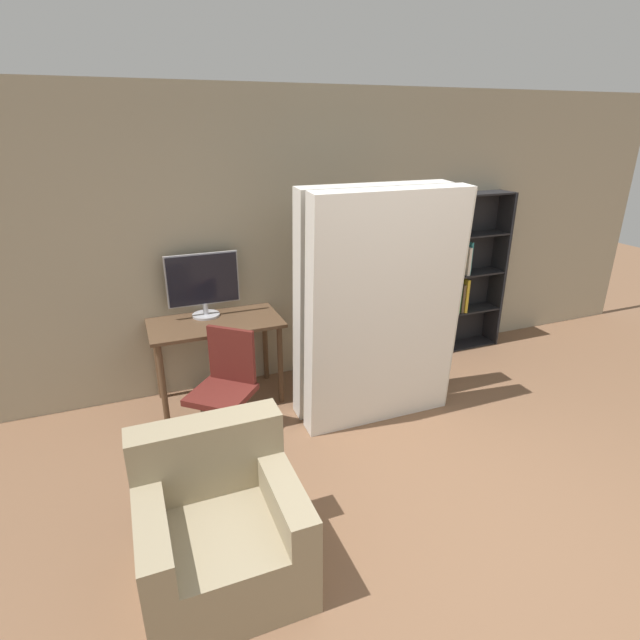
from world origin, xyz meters
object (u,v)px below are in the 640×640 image
(bookshelf, at_px, (461,275))
(mattress_near, at_px, (386,313))
(armchair, at_px, (220,527))
(mattress_far, at_px, (370,302))
(monitor, at_px, (203,283))
(office_chair, at_px, (225,398))

(bookshelf, height_order, mattress_near, mattress_near)
(mattress_near, height_order, armchair, mattress_near)
(mattress_far, bearing_deg, bookshelf, 26.87)
(monitor, height_order, mattress_near, mattress_near)
(monitor, bearing_deg, office_chair, -91.54)
(monitor, relative_size, armchair, 0.74)
(mattress_near, xyz_separation_m, mattress_far, (0.00, 0.27, -0.00))
(office_chair, bearing_deg, mattress_near, -9.83)
(office_chair, distance_m, mattress_near, 1.44)
(mattress_near, bearing_deg, bookshelf, 34.49)
(mattress_near, bearing_deg, monitor, 141.40)
(bookshelf, bearing_deg, office_chair, -163.68)
(office_chair, xyz_separation_m, mattress_near, (1.28, -0.22, 0.62))
(office_chair, xyz_separation_m, bookshelf, (2.79, 0.82, 0.48))
(monitor, distance_m, bookshelf, 2.78)
(office_chair, height_order, mattress_near, mattress_near)
(bookshelf, height_order, mattress_far, mattress_far)
(bookshelf, distance_m, armchair, 3.78)
(monitor, relative_size, mattress_near, 0.32)
(office_chair, bearing_deg, mattress_far, 2.28)
(bookshelf, relative_size, mattress_near, 0.88)
(office_chair, bearing_deg, armchair, -103.26)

